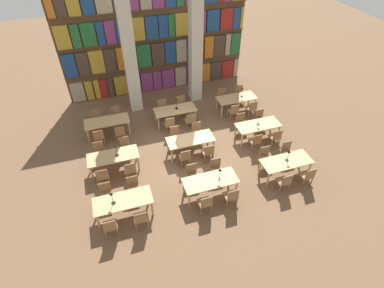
% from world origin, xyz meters
% --- Properties ---
extents(ground_plane, '(40.00, 40.00, 0.00)m').
position_xyz_m(ground_plane, '(0.00, 0.00, 0.00)').
color(ground_plane, brown).
extents(bookshelf_bank, '(9.23, 0.35, 5.50)m').
position_xyz_m(bookshelf_bank, '(0.01, 5.51, 2.61)').
color(bookshelf_bank, brown).
rests_on(bookshelf_bank, ground_plane).
extents(pillar_left, '(0.55, 0.55, 6.00)m').
position_xyz_m(pillar_left, '(-1.53, 3.99, 3.00)').
color(pillar_left, beige).
rests_on(pillar_left, ground_plane).
extents(pillar_center, '(0.55, 0.55, 6.00)m').
position_xyz_m(pillar_center, '(1.53, 3.99, 3.00)').
color(pillar_center, beige).
rests_on(pillar_center, ground_plane).
extents(reading_table_0, '(1.90, 0.80, 0.72)m').
position_xyz_m(reading_table_0, '(-3.00, -2.26, 0.64)').
color(reading_table_0, tan).
rests_on(reading_table_0, ground_plane).
extents(chair_0, '(0.42, 0.40, 0.87)m').
position_xyz_m(chair_0, '(-3.51, -2.94, 0.47)').
color(chair_0, olive).
rests_on(chair_0, ground_plane).
extents(chair_1, '(0.42, 0.40, 0.87)m').
position_xyz_m(chair_1, '(-3.51, -1.57, 0.47)').
color(chair_1, olive).
rests_on(chair_1, ground_plane).
extents(chair_2, '(0.42, 0.40, 0.87)m').
position_xyz_m(chair_2, '(-2.57, -2.94, 0.47)').
color(chair_2, olive).
rests_on(chair_2, ground_plane).
extents(chair_3, '(0.42, 0.40, 0.87)m').
position_xyz_m(chair_3, '(-2.57, -1.57, 0.47)').
color(chair_3, olive).
rests_on(chair_3, ground_plane).
extents(desk_lamp_0, '(0.14, 0.14, 0.50)m').
position_xyz_m(desk_lamp_0, '(-3.30, -2.28, 1.06)').
color(desk_lamp_0, black).
rests_on(desk_lamp_0, reading_table_0).
extents(reading_table_1, '(1.90, 0.80, 0.72)m').
position_xyz_m(reading_table_1, '(-0.01, -2.31, 0.64)').
color(reading_table_1, tan).
rests_on(reading_table_1, ground_plane).
extents(chair_4, '(0.42, 0.40, 0.87)m').
position_xyz_m(chair_4, '(-0.43, -2.99, 0.47)').
color(chair_4, olive).
rests_on(chair_4, ground_plane).
extents(chair_5, '(0.42, 0.40, 0.87)m').
position_xyz_m(chair_5, '(-0.43, -1.62, 0.47)').
color(chair_5, olive).
rests_on(chair_5, ground_plane).
extents(chair_6, '(0.42, 0.40, 0.87)m').
position_xyz_m(chair_6, '(0.50, -2.99, 0.47)').
color(chair_6, olive).
rests_on(chair_6, ground_plane).
extents(chair_7, '(0.42, 0.40, 0.87)m').
position_xyz_m(chair_7, '(0.50, -1.62, 0.47)').
color(chair_7, olive).
rests_on(chair_7, ground_plane).
extents(desk_lamp_1, '(0.14, 0.14, 0.47)m').
position_xyz_m(desk_lamp_1, '(0.31, -2.34, 1.04)').
color(desk_lamp_1, black).
rests_on(desk_lamp_1, reading_table_1).
extents(reading_table_2, '(1.90, 0.80, 0.72)m').
position_xyz_m(reading_table_2, '(3.00, -2.28, 0.64)').
color(reading_table_2, tan).
rests_on(reading_table_2, ground_plane).
extents(chair_8, '(0.42, 0.40, 0.87)m').
position_xyz_m(chair_8, '(2.54, -2.96, 0.47)').
color(chair_8, olive).
rests_on(chair_8, ground_plane).
extents(chair_9, '(0.42, 0.40, 0.87)m').
position_xyz_m(chair_9, '(2.54, -1.59, 0.47)').
color(chair_9, olive).
rests_on(chair_9, ground_plane).
extents(chair_10, '(0.42, 0.40, 0.87)m').
position_xyz_m(chair_10, '(3.50, -2.96, 0.47)').
color(chair_10, olive).
rests_on(chair_10, ground_plane).
extents(chair_11, '(0.42, 0.40, 0.87)m').
position_xyz_m(chair_11, '(3.50, -1.59, 0.47)').
color(chair_11, olive).
rests_on(chair_11, ground_plane).
extents(desk_lamp_2, '(0.14, 0.14, 0.46)m').
position_xyz_m(desk_lamp_2, '(3.02, -2.25, 1.03)').
color(desk_lamp_2, black).
rests_on(desk_lamp_2, reading_table_2).
extents(reading_table_3, '(1.90, 0.80, 0.72)m').
position_xyz_m(reading_table_3, '(-3.06, -0.02, 0.64)').
color(reading_table_3, tan).
rests_on(reading_table_3, ground_plane).
extents(chair_12, '(0.42, 0.40, 0.87)m').
position_xyz_m(chair_12, '(-3.54, -0.71, 0.47)').
color(chair_12, olive).
rests_on(chair_12, ground_plane).
extents(chair_13, '(0.42, 0.40, 0.87)m').
position_xyz_m(chair_13, '(-3.54, 0.66, 0.47)').
color(chair_13, olive).
rests_on(chair_13, ground_plane).
extents(chair_14, '(0.42, 0.40, 0.87)m').
position_xyz_m(chair_14, '(-2.54, -0.71, 0.47)').
color(chair_14, olive).
rests_on(chair_14, ground_plane).
extents(chair_15, '(0.42, 0.40, 0.87)m').
position_xyz_m(chair_15, '(-2.54, 0.66, 0.47)').
color(chair_15, olive).
rests_on(chair_15, ground_plane).
extents(desk_lamp_3, '(0.14, 0.14, 0.49)m').
position_xyz_m(desk_lamp_3, '(-2.90, -0.06, 1.05)').
color(desk_lamp_3, black).
rests_on(desk_lamp_3, reading_table_3).
extents(reading_table_4, '(1.90, 0.80, 0.72)m').
position_xyz_m(reading_table_4, '(0.01, 0.01, 0.64)').
color(reading_table_4, tan).
rests_on(reading_table_4, ground_plane).
extents(chair_16, '(0.42, 0.40, 0.87)m').
position_xyz_m(chair_16, '(-0.43, -0.67, 0.47)').
color(chair_16, olive).
rests_on(chair_16, ground_plane).
extents(chair_17, '(0.42, 0.40, 0.87)m').
position_xyz_m(chair_17, '(-0.43, 0.70, 0.47)').
color(chair_17, olive).
rests_on(chair_17, ground_plane).
extents(chair_18, '(0.42, 0.40, 0.87)m').
position_xyz_m(chair_18, '(0.52, -0.67, 0.47)').
color(chair_18, olive).
rests_on(chair_18, ground_plane).
extents(chair_19, '(0.42, 0.40, 0.87)m').
position_xyz_m(chair_19, '(0.52, 0.70, 0.47)').
color(chair_19, olive).
rests_on(chair_19, ground_plane).
extents(reading_table_5, '(1.90, 0.80, 0.72)m').
position_xyz_m(reading_table_5, '(3.04, 0.03, 0.64)').
color(reading_table_5, tan).
rests_on(reading_table_5, ground_plane).
extents(chair_20, '(0.42, 0.40, 0.87)m').
position_xyz_m(chair_20, '(2.59, -0.65, 0.47)').
color(chair_20, olive).
rests_on(chair_20, ground_plane).
extents(chair_21, '(0.42, 0.40, 0.87)m').
position_xyz_m(chair_21, '(2.59, 0.72, 0.47)').
color(chair_21, olive).
rests_on(chair_21, ground_plane).
extents(chair_22, '(0.42, 0.40, 0.87)m').
position_xyz_m(chair_22, '(3.52, -0.65, 0.47)').
color(chair_22, olive).
rests_on(chair_22, ground_plane).
extents(chair_23, '(0.42, 0.40, 0.87)m').
position_xyz_m(chair_23, '(3.52, 0.72, 0.47)').
color(chair_23, olive).
rests_on(chair_23, ground_plane).
extents(desk_lamp_4, '(0.14, 0.14, 0.44)m').
position_xyz_m(desk_lamp_4, '(3.03, 0.05, 1.02)').
color(desk_lamp_4, black).
rests_on(desk_lamp_4, reading_table_5).
extents(reading_table_6, '(1.90, 0.80, 0.72)m').
position_xyz_m(reading_table_6, '(-3.06, 2.28, 0.64)').
color(reading_table_6, tan).
rests_on(reading_table_6, ground_plane).
extents(chair_24, '(0.42, 0.40, 0.87)m').
position_xyz_m(chair_24, '(-3.49, 1.60, 0.47)').
color(chair_24, olive).
rests_on(chair_24, ground_plane).
extents(chair_25, '(0.42, 0.40, 0.87)m').
position_xyz_m(chair_25, '(-3.49, 2.97, 0.47)').
color(chair_25, olive).
rests_on(chair_25, ground_plane).
extents(chair_26, '(0.42, 0.40, 0.87)m').
position_xyz_m(chair_26, '(-2.61, 1.60, 0.47)').
color(chair_26, olive).
rests_on(chair_26, ground_plane).
extents(chair_27, '(0.42, 0.40, 0.87)m').
position_xyz_m(chair_27, '(-2.61, 2.97, 0.47)').
color(chair_27, olive).
rests_on(chair_27, ground_plane).
extents(reading_table_7, '(1.90, 0.80, 0.72)m').
position_xyz_m(reading_table_7, '(-0.01, 2.23, 0.64)').
color(reading_table_7, tan).
rests_on(reading_table_7, ground_plane).
extents(chair_28, '(0.42, 0.40, 0.87)m').
position_xyz_m(chair_28, '(-0.46, 1.54, 0.47)').
color(chair_28, olive).
rests_on(chair_28, ground_plane).
extents(chair_29, '(0.42, 0.40, 0.87)m').
position_xyz_m(chair_29, '(-0.46, 2.91, 0.47)').
color(chair_29, olive).
rests_on(chair_29, ground_plane).
extents(chair_30, '(0.42, 0.40, 0.87)m').
position_xyz_m(chair_30, '(0.47, 1.54, 0.47)').
color(chair_30, olive).
rests_on(chair_30, ground_plane).
extents(chair_31, '(0.42, 0.40, 0.87)m').
position_xyz_m(chair_31, '(0.47, 2.91, 0.47)').
color(chair_31, olive).
rests_on(chair_31, ground_plane).
extents(desk_lamp_5, '(0.14, 0.14, 0.50)m').
position_xyz_m(desk_lamp_5, '(0.07, 2.27, 1.06)').
color(desk_lamp_5, black).
rests_on(desk_lamp_5, reading_table_7).
extents(reading_table_8, '(1.90, 0.80, 0.72)m').
position_xyz_m(reading_table_8, '(3.05, 2.28, 0.64)').
color(reading_table_8, tan).
rests_on(reading_table_8, ground_plane).
extents(chair_32, '(0.42, 0.40, 0.87)m').
position_xyz_m(chair_32, '(2.62, 1.60, 0.47)').
color(chair_32, olive).
rests_on(chair_32, ground_plane).
extents(chair_33, '(0.42, 0.40, 0.87)m').
position_xyz_m(chair_33, '(2.62, 2.97, 0.47)').
color(chair_33, olive).
rests_on(chair_33, ground_plane).
extents(chair_34, '(0.42, 0.40, 0.87)m').
position_xyz_m(chair_34, '(3.55, 1.60, 0.47)').
color(chair_34, olive).
rests_on(chair_34, ground_plane).
extents(chair_35, '(0.42, 0.40, 0.87)m').
position_xyz_m(chair_35, '(3.55, 2.97, 0.47)').
color(chair_35, olive).
rests_on(chair_35, ground_plane).
extents(desk_lamp_6, '(0.14, 0.14, 0.49)m').
position_xyz_m(desk_lamp_6, '(3.31, 2.29, 1.05)').
color(desk_lamp_6, black).
rests_on(desk_lamp_6, reading_table_8).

